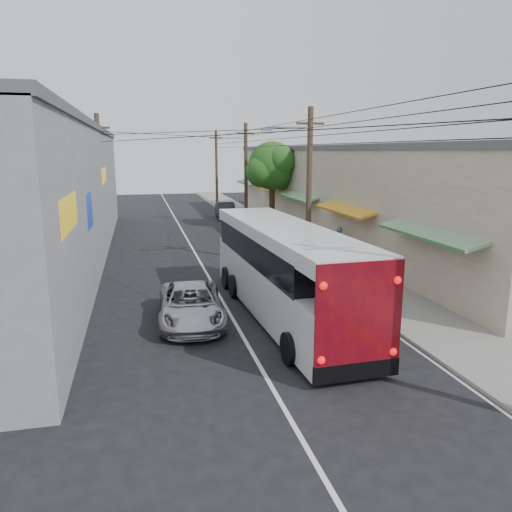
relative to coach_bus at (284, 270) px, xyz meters
The scene contains 13 objects.
ground 6.54m from the coach_bus, 107.20° to the right, with size 120.00×120.00×0.00m, color black.
sidewalk 14.82m from the coach_bus, 71.65° to the left, with size 3.00×80.00×0.12m, color slate.
building_right 18.46m from the coach_bus, 60.27° to the left, with size 7.09×40.00×6.25m.
building_left 15.95m from the coach_bus, 130.87° to the left, with size 7.20×36.00×7.25m.
utility_poles 14.56m from the coach_bus, 84.96° to the left, with size 11.80×45.28×8.00m.
street_tree 20.82m from the coach_bus, 75.94° to the left, with size 4.40×4.00×6.60m.
coach_bus is the anchor object (origin of this frame).
jeepney 3.51m from the coach_bus, behind, with size 2.18×4.73×1.31m, color #B4B5BB.
parked_suv 7.90m from the coach_bus, 75.70° to the left, with size 2.02×4.98×1.45m, color gray.
parked_car_mid 14.23m from the coach_bus, 79.77° to the left, with size 1.88×4.69×1.60m, color #25262A.
parked_car_far 26.91m from the coach_bus, 84.63° to the left, with size 1.51×4.34×1.43m, color black.
pedestrian_near 5.15m from the coach_bus, 25.41° to the left, with size 0.57×0.38×1.57m, color #CA6B98.
pedestrian_far 10.17m from the coach_bus, 56.37° to the left, with size 0.83×0.64×1.70m, color #93B0D6.
Camera 1 is at (-3.09, -10.69, 5.92)m, focal length 35.00 mm.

